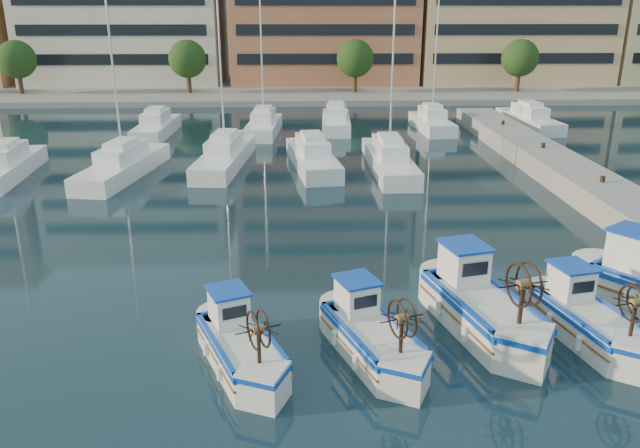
% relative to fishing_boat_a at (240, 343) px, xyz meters
% --- Properties ---
extents(ground, '(300.00, 300.00, 0.00)m').
position_rel_fishing_boat_a_xyz_m(ground, '(3.90, 0.32, -0.67)').
color(ground, '#182E3F').
rests_on(ground, ground).
extents(yacht_marina, '(39.16, 24.16, 11.50)m').
position_rel_fishing_boat_a_xyz_m(yacht_marina, '(0.97, 27.75, -0.14)').
color(yacht_marina, white).
rests_on(yacht_marina, ground).
extents(fishing_boat_a, '(2.91, 4.04, 2.44)m').
position_rel_fishing_boat_a_xyz_m(fishing_boat_a, '(0.00, 0.00, 0.00)').
color(fishing_boat_a, silver).
rests_on(fishing_boat_a, ground).
extents(fishing_boat_b, '(2.88, 4.19, 2.53)m').
position_rel_fishing_boat_a_xyz_m(fishing_boat_b, '(3.70, 0.40, 0.02)').
color(fishing_boat_b, silver).
rests_on(fishing_boat_b, ground).
extents(fishing_boat_c, '(3.06, 5.00, 3.03)m').
position_rel_fishing_boat_a_xyz_m(fishing_boat_c, '(7.25, 1.87, 0.16)').
color(fishing_boat_c, silver).
rests_on(fishing_boat_c, ground).
extents(fishing_boat_d, '(2.48, 4.22, 2.56)m').
position_rel_fishing_boat_a_xyz_m(fishing_boat_d, '(10.31, 1.11, 0.03)').
color(fishing_boat_d, silver).
rests_on(fishing_boat_d, ground).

